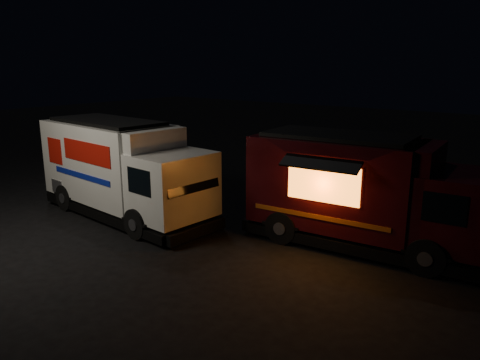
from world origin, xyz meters
name	(u,v)px	position (x,y,z in m)	size (l,w,h in m)	color
ground	(163,235)	(0.00, 0.00, 0.00)	(80.00, 80.00, 0.00)	black
white_truck	(126,170)	(-2.16, 0.55, 1.50)	(6.60, 2.25, 2.99)	white
red_truck	(366,192)	(4.75, 2.79, 1.47)	(6.30, 2.32, 2.93)	#380A0F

